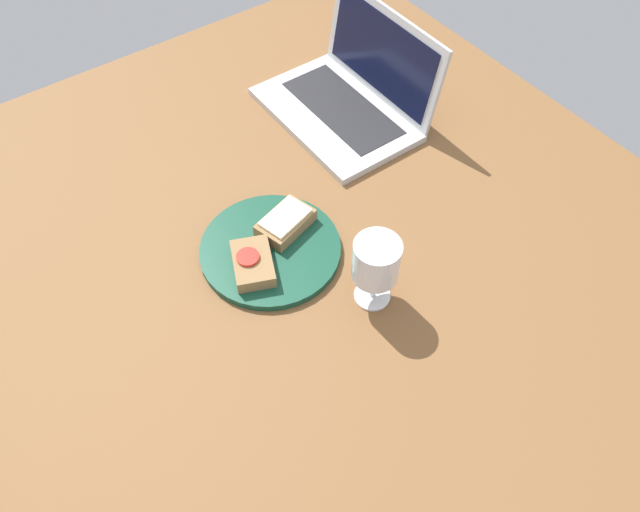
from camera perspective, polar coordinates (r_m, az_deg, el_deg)
The scene contains 6 objects.
wooden_table at distance 112.36cm, azimuth -2.72°, elevation 0.14°, with size 140.00×140.00×3.00cm, color brown.
plate at distance 110.48cm, azimuth -4.56°, elevation 0.60°, with size 24.98×24.98×1.42cm, color #144733.
sandwich_with_cheese at distance 111.48cm, azimuth -3.17°, elevation 3.13°, with size 8.94×11.49×3.07cm.
sandwich_with_tomato at distance 106.37cm, azimuth -6.18°, elevation -0.65°, with size 11.50×9.87×3.08cm.
wine_glass at distance 97.88cm, azimuth 5.15°, elevation -0.62°, with size 7.65×7.65×13.72cm.
laptop at distance 135.29cm, azimuth 2.75°, elevation 14.49°, with size 34.36×24.85×20.04cm.
Camera 1 is at (58.40, -35.51, 90.68)cm, focal length 35.00 mm.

